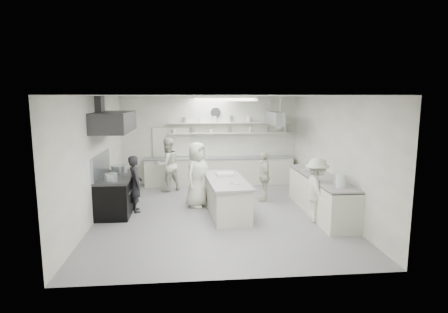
{
  "coord_description": "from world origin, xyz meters",
  "views": [
    {
      "loc": [
        -0.69,
        -9.12,
        2.97
      ],
      "look_at": [
        0.22,
        0.6,
        1.39
      ],
      "focal_mm": 29.54,
      "sensor_mm": 36.0,
      "label": 1
    }
  ],
  "objects": [
    {
      "name": "wall_right",
      "position": [
        3.0,
        0.0,
        1.5
      ],
      "size": [
        0.04,
        7.0,
        3.0
      ],
      "primitive_type": "cube",
      "color": "silver",
      "rests_on": "floor"
    },
    {
      "name": "wall_left",
      "position": [
        -3.0,
        0.0,
        1.5
      ],
      "size": [
        0.04,
        7.0,
        3.0
      ],
      "primitive_type": "cube",
      "color": "silver",
      "rests_on": "floor"
    },
    {
      "name": "ceiling",
      "position": [
        0.0,
        0.0,
        3.01
      ],
      "size": [
        6.0,
        7.0,
        0.02
      ],
      "primitive_type": "cube",
      "color": "white",
      "rests_on": "wall_back"
    },
    {
      "name": "bowl_island_a",
      "position": [
        0.4,
        -0.49,
        0.88
      ],
      "size": [
        0.32,
        0.32,
        0.06
      ],
      "primitive_type": "imported",
      "rotation": [
        0.0,
        0.0,
        -0.4
      ],
      "color": "#A7ABB5",
      "rests_on": "prep_island"
    },
    {
      "name": "right_counter",
      "position": [
        2.65,
        -0.2,
        0.47
      ],
      "size": [
        0.74,
        3.3,
        0.94
      ],
      "primitive_type": "cube",
      "color": "beige",
      "rests_on": "floor"
    },
    {
      "name": "wall_back",
      "position": [
        0.0,
        3.5,
        1.5
      ],
      "size": [
        6.0,
        0.04,
        3.0
      ],
      "primitive_type": "cube",
      "color": "silver",
      "rests_on": "floor"
    },
    {
      "name": "light_fixture_rear",
      "position": [
        0.0,
        1.8,
        2.94
      ],
      "size": [
        1.3,
        0.25,
        0.1
      ],
      "primitive_type": "cube",
      "color": "beige",
      "rests_on": "ceiling"
    },
    {
      "name": "floor",
      "position": [
        0.0,
        0.0,
        -0.01
      ],
      "size": [
        6.0,
        7.0,
        0.02
      ],
      "primitive_type": "cube",
      "color": "gray",
      "rests_on": "ground"
    },
    {
      "name": "cook_island_left",
      "position": [
        -0.51,
        0.68,
        0.89
      ],
      "size": [
        0.96,
        1.04,
        1.78
      ],
      "primitive_type": "imported",
      "rotation": [
        0.0,
        0.0,
        0.97
      ],
      "color": "beige",
      "rests_on": "floor"
    },
    {
      "name": "cook_right",
      "position": [
        2.31,
        -0.83,
        0.78
      ],
      "size": [
        0.61,
        1.02,
        1.56
      ],
      "primitive_type": "imported",
      "rotation": [
        0.0,
        0.0,
        1.54
      ],
      "color": "beige",
      "rests_on": "floor"
    },
    {
      "name": "back_counter",
      "position": [
        0.3,
        3.2,
        0.46
      ],
      "size": [
        5.0,
        0.6,
        0.92
      ],
      "primitive_type": "cube",
      "color": "beige",
      "rests_on": "floor"
    },
    {
      "name": "stove",
      "position": [
        -2.6,
        0.4,
        0.45
      ],
      "size": [
        0.8,
        1.8,
        0.9
      ],
      "primitive_type": "cube",
      "color": "black",
      "rests_on": "floor"
    },
    {
      "name": "stove_pot",
      "position": [
        -2.6,
        0.84,
        1.03
      ],
      "size": [
        0.42,
        0.42,
        0.24
      ],
      "primitive_type": "cylinder",
      "color": "#A7ABB5",
      "rests_on": "stove"
    },
    {
      "name": "exhaust_hood",
      "position": [
        -2.6,
        0.4,
        2.35
      ],
      "size": [
        0.85,
        2.0,
        0.5
      ],
      "primitive_type": "cube",
      "color": "#363639",
      "rests_on": "wall_left"
    },
    {
      "name": "shelf_lower",
      "position": [
        0.7,
        3.37,
        1.75
      ],
      "size": [
        4.2,
        0.26,
        0.04
      ],
      "primitive_type": "cube",
      "color": "beige",
      "rests_on": "wall_back"
    },
    {
      "name": "wall_front",
      "position": [
        0.0,
        -3.5,
        1.5
      ],
      "size": [
        6.0,
        0.04,
        3.0
      ],
      "primitive_type": "cube",
      "color": "silver",
      "rests_on": "floor"
    },
    {
      "name": "shelf_upper",
      "position": [
        0.7,
        3.37,
        2.1
      ],
      "size": [
        4.2,
        0.26,
        0.04
      ],
      "primitive_type": "cube",
      "color": "beige",
      "rests_on": "wall_back"
    },
    {
      "name": "cook_back",
      "position": [
        -1.41,
        2.46,
        0.85
      ],
      "size": [
        1.04,
        0.99,
        1.7
      ],
      "primitive_type": "imported",
      "rotation": [
        0.0,
        0.0,
        -2.57
      ],
      "color": "beige",
      "rests_on": "floor"
    },
    {
      "name": "wall_clock",
      "position": [
        0.2,
        3.46,
        2.45
      ],
      "size": [
        0.32,
        0.05,
        0.32
      ],
      "primitive_type": "cylinder",
      "rotation": [
        1.57,
        0.0,
        0.0
      ],
      "color": "white",
      "rests_on": "wall_back"
    },
    {
      "name": "cook_stove",
      "position": [
        -2.12,
        0.38,
        0.74
      ],
      "size": [
        0.49,
        0.62,
        1.48
      ],
      "primitive_type": "imported",
      "rotation": [
        0.0,
        0.0,
        1.86
      ],
      "color": "black",
      "rests_on": "floor"
    },
    {
      "name": "pot_rack",
      "position": [
        2.0,
        2.4,
        2.3
      ],
      "size": [
        0.3,
        1.6,
        0.4
      ],
      "primitive_type": "cube",
      "color": "#A7ABB5",
      "rests_on": "ceiling"
    },
    {
      "name": "pass_through_window",
      "position": [
        -1.3,
        3.48,
        1.45
      ],
      "size": [
        1.3,
        0.04,
        1.0
      ],
      "primitive_type": "cube",
      "color": "black",
      "rests_on": "wall_back"
    },
    {
      "name": "bowl_island_b",
      "position": [
        0.1,
        -0.55,
        0.87
      ],
      "size": [
        0.21,
        0.21,
        0.06
      ],
      "primitive_type": "imported",
      "rotation": [
        0.0,
        0.0,
        0.19
      ],
      "color": "beige",
      "rests_on": "prep_island"
    },
    {
      "name": "prep_island",
      "position": [
        0.23,
        0.02,
        0.42
      ],
      "size": [
        1.03,
        2.35,
        0.85
      ],
      "primitive_type": "cube",
      "rotation": [
        0.0,
        0.0,
        0.08
      ],
      "color": "beige",
      "rests_on": "floor"
    },
    {
      "name": "bowl_right",
      "position": [
        2.47,
        0.53,
        0.97
      ],
      "size": [
        0.28,
        0.28,
        0.06
      ],
      "primitive_type": "imported",
      "rotation": [
        0.0,
        0.0,
        0.17
      ],
      "color": "beige",
      "rests_on": "right_counter"
    },
    {
      "name": "light_fixture_front",
      "position": [
        0.0,
        -1.8,
        2.94
      ],
      "size": [
        1.3,
        0.25,
        0.1
      ],
      "primitive_type": "cube",
      "color": "beige",
      "rests_on": "ceiling"
    },
    {
      "name": "cook_island_right",
      "position": [
        1.42,
        1.08,
        0.72
      ],
      "size": [
        0.41,
        0.86,
        1.43
      ],
      "primitive_type": "imported",
      "rotation": [
        0.0,
        0.0,
        -1.65
      ],
      "color": "beige",
      "rests_on": "floor"
    }
  ]
}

